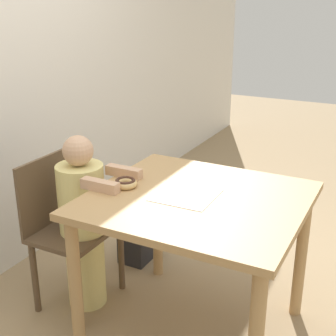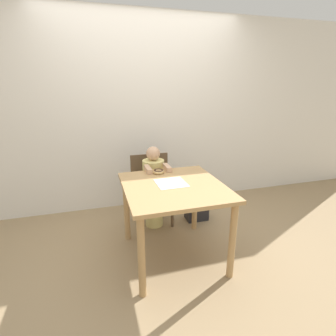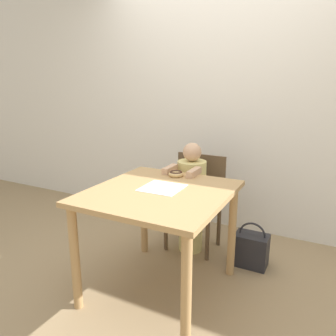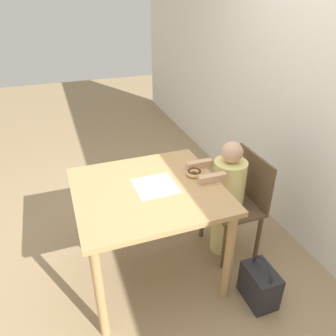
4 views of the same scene
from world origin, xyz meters
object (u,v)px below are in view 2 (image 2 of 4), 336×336
at_px(chair, 152,187).
at_px(handbag, 197,209).
at_px(child_figure, 154,188).
at_px(donut, 159,171).

xyz_separation_m(chair, handbag, (0.55, -0.12, -0.31)).
bearing_deg(child_figure, donut, -92.34).
distance_m(chair, handbag, 0.64).
distance_m(donut, handbag, 0.89).
relative_size(chair, child_figure, 0.86).
bearing_deg(child_figure, handbag, -1.19).
xyz_separation_m(donut, handbag, (0.56, 0.27, -0.64)).
xyz_separation_m(chair, donut, (-0.01, -0.39, 0.33)).
relative_size(chair, donut, 7.24).
relative_size(donut, handbag, 0.31).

